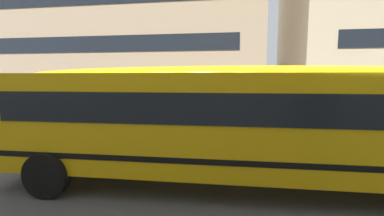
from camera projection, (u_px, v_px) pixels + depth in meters
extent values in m
plane|color=#4C4C4F|center=(135.00, 158.00, 9.16)|extent=(400.00, 400.00, 0.00)
cube|color=gray|center=(179.00, 122.00, 16.49)|extent=(120.00, 3.00, 0.01)
cube|color=silver|center=(135.00, 158.00, 9.16)|extent=(110.00, 0.16, 0.01)
cube|color=yellow|center=(240.00, 120.00, 6.71)|extent=(11.88, 2.91, 2.37)
cube|color=black|center=(30.00, 149.00, 7.63)|extent=(0.27, 2.69, 0.39)
cube|color=black|center=(241.00, 104.00, 6.66)|extent=(11.17, 2.94, 0.69)
cube|color=black|center=(240.00, 147.00, 6.79)|extent=(11.90, 2.95, 0.13)
ellipsoid|color=yellow|center=(241.00, 73.00, 6.57)|extent=(11.40, 2.69, 0.39)
cylinder|color=black|center=(101.00, 146.00, 8.77)|extent=(1.08, 0.32, 1.08)
cylinder|color=black|center=(46.00, 175.00, 6.13)|extent=(1.08, 0.32, 1.08)
cube|color=#B7BABF|center=(54.00, 115.00, 14.98)|extent=(3.95, 1.81, 0.70)
cube|color=black|center=(51.00, 104.00, 14.93)|extent=(2.24, 1.62, 0.64)
cylinder|color=black|center=(83.00, 120.00, 15.61)|extent=(0.60, 0.20, 0.60)
cylinder|color=black|center=(65.00, 125.00, 13.95)|extent=(0.60, 0.20, 0.60)
cylinder|color=black|center=(45.00, 118.00, 16.09)|extent=(0.60, 0.20, 0.60)
cylinder|color=black|center=(22.00, 123.00, 14.43)|extent=(0.60, 0.20, 0.60)
cube|color=tan|center=(135.00, 17.00, 22.91)|extent=(21.25, 10.33, 16.00)
cube|color=black|center=(111.00, 90.00, 18.53)|extent=(17.85, 0.04, 1.10)
cube|color=black|center=(109.00, 44.00, 18.15)|extent=(17.85, 0.04, 1.10)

